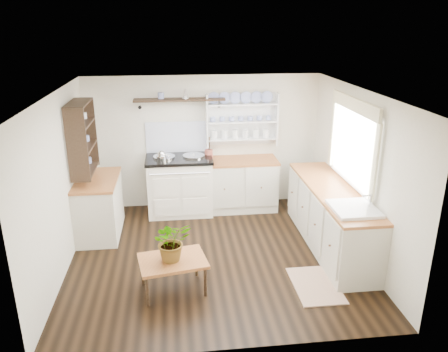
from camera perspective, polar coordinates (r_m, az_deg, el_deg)
The scene contains 19 objects.
floor at distance 6.31m, azimuth -1.20°, elevation -10.27°, with size 4.00×3.80×0.01m, color black.
wall_back at distance 7.63m, azimuth -2.64°, elevation 4.46°, with size 4.00×0.02×2.30m, color beige.
wall_right at distance 6.32m, azimuth 17.08°, elevation 0.32°, with size 0.02×3.80×2.30m, color beige.
wall_left at distance 5.99m, azimuth -20.69°, elevation -1.16°, with size 0.02×3.80×2.30m, color beige.
ceiling at distance 5.54m, azimuth -1.37°, elevation 10.83°, with size 4.00×3.80×0.01m, color white.
window at distance 6.31m, azimuth 16.50°, elevation 4.31°, with size 0.08×1.55×1.22m.
aga_cooker at distance 7.50m, azimuth -5.78°, elevation -1.10°, with size 1.11×0.77×1.02m.
back_cabinets at distance 7.62m, azimuth 2.10°, elevation -1.00°, with size 1.27×0.63×0.90m.
right_cabinets at distance 6.55m, azimuth 13.72°, elevation -5.19°, with size 0.62×2.43×0.90m.
belfast_sink at distance 5.78m, azimuth 16.49°, elevation -5.19°, with size 0.55×0.60×0.45m.
left_cabinets at distance 7.00m, azimuth -15.99°, elevation -3.75°, with size 0.62×1.13×0.90m.
plate_rack at distance 7.57m, azimuth 2.28°, elevation 7.50°, with size 1.20×0.22×0.90m.
high_shelf at distance 7.33m, azimuth -5.83°, elevation 9.82°, with size 1.50×0.29×0.16m.
left_shelving at distance 6.68m, azimuth -18.05°, elevation 4.83°, with size 0.28×0.80×1.05m, color black.
kettle at distance 7.22m, azimuth -8.13°, elevation 2.44°, with size 0.18×0.18×0.21m, color silver, non-canonical shape.
utensil_crock at distance 7.47m, azimuth -2.00°, elevation 2.85°, with size 0.14×0.14×0.16m, color #9C4839.
center_table at distance 5.42m, azimuth -6.71°, elevation -11.19°, with size 0.88×0.70×0.43m.
potted_plant at distance 5.27m, azimuth -6.84°, elevation -8.42°, with size 0.45×0.39×0.50m, color #3F7233.
floor_rug at distance 5.77m, azimuth 11.84°, elevation -13.79°, with size 0.55×0.85×0.02m, color #957056.
Camera 1 is at (-0.51, -5.45, 3.15)m, focal length 35.00 mm.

